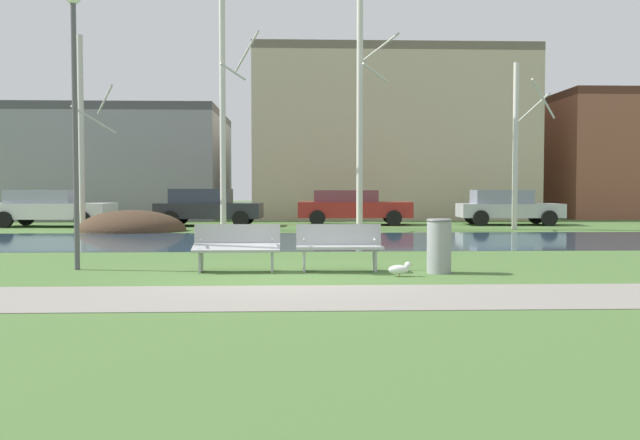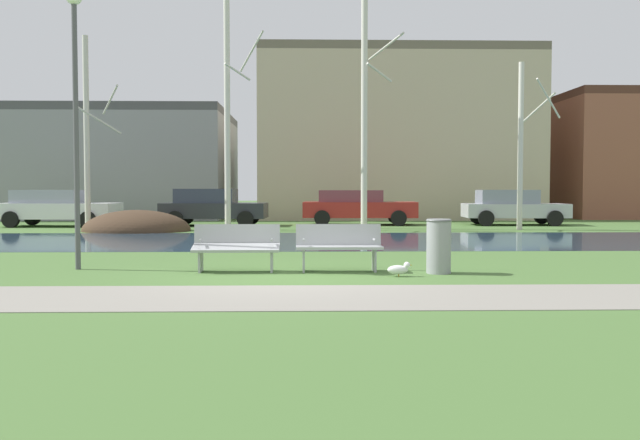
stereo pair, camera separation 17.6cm
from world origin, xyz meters
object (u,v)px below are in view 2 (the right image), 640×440
parked_wagon_fourth_silver (512,207)px  streetlamp (75,82)px  bench_left (236,246)px  parked_sedan_second_dark (212,206)px  bench_right (339,246)px  seagull (399,269)px  trash_bin (439,245)px  parked_hatch_third_red (357,206)px  parked_van_nearest_white (57,207)px

parked_wagon_fourth_silver → streetlamp: bearing=-130.2°
bench_left → parked_sedan_second_dark: (-2.45, 15.52, 0.32)m
bench_right → seagull: (1.01, -0.81, -0.34)m
bench_left → streetlamp: 4.34m
bench_left → bench_right: (1.90, 0.00, 0.00)m
bench_right → seagull: size_ratio=3.66×
bench_right → trash_bin: (1.79, -0.36, 0.04)m
trash_bin → seagull: size_ratio=2.26×
bench_right → parked_wagon_fourth_silver: (8.03, 15.78, 0.30)m
trash_bin → streetlamp: (-6.74, 0.78, 3.03)m
bench_left → parked_hatch_third_red: parked_hatch_third_red is taller
bench_left → parked_wagon_fourth_silver: 18.65m
parked_sedan_second_dark → parked_wagon_fourth_silver: parked_sedan_second_dark is taller
bench_left → parked_hatch_third_red: 16.48m
parked_wagon_fourth_silver → parked_hatch_third_red: bearing=177.3°
bench_left → parked_wagon_fourth_silver: size_ratio=0.38×
trash_bin → parked_hatch_third_red: bearing=90.6°
bench_right → parked_van_nearest_white: (-10.50, 15.17, 0.30)m
bench_right → trash_bin: trash_bin is taller
parked_van_nearest_white → parked_hatch_third_red: parked_van_nearest_white is taller
bench_left → parked_wagon_fourth_silver: bearing=57.8°
parked_wagon_fourth_silver → bench_right: bearing=-117.0°
bench_right → parked_hatch_third_red: (1.62, 16.09, 0.30)m
bench_right → streetlamp: (-4.95, 0.42, 3.07)m
streetlamp → parked_wagon_fourth_silver: size_ratio=1.24×
bench_right → parked_van_nearest_white: size_ratio=0.34×
bench_left → trash_bin: bearing=-5.6°
trash_bin → parked_van_nearest_white: size_ratio=0.21×
parked_sedan_second_dark → trash_bin: bearing=-68.9°
trash_bin → seagull: trash_bin is taller
bench_right → streetlamp: streetlamp is taller
bench_left → parked_hatch_third_red: size_ratio=0.34×
streetlamp → parked_van_nearest_white: size_ratio=1.13×
trash_bin → seagull: 0.98m
parked_van_nearest_white → seagull: bearing=-54.2°
parked_sedan_second_dark → parked_van_nearest_white: bearing=-176.8°
seagull → parked_hatch_third_red: parked_hatch_third_red is taller
seagull → streetlamp: (-5.96, 1.23, 3.41)m
bench_left → seagull: bearing=-15.6°
parked_sedan_second_dark → parked_hatch_third_red: bearing=5.5°
bench_left → seagull: 3.04m
parked_sedan_second_dark → bench_left: bearing=-81.0°
bench_left → parked_van_nearest_white: bearing=119.5°
bench_left → bench_right: bearing=0.0°
trash_bin → streetlamp: 7.43m
bench_left → streetlamp: size_ratio=0.30×
bench_left → streetlamp: streetlamp is taller
seagull → parked_hatch_third_red: (0.61, 16.90, 0.64)m
parked_van_nearest_white → parked_wagon_fourth_silver: parked_wagon_fourth_silver is taller
trash_bin → parked_hatch_third_red: size_ratio=0.21×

